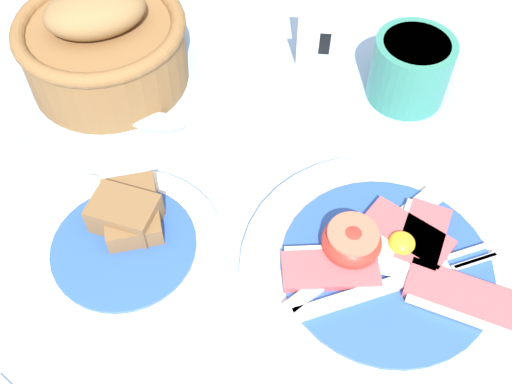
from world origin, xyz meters
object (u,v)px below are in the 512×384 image
(bread_basket, at_px, (107,44))
(teaspoon_near_cup, at_px, (89,180))
(bread_plate, at_px, (130,242))
(breakfast_plate, at_px, (389,266))
(teaspoon_by_saucer, at_px, (183,124))
(sugar_cup, at_px, (414,68))
(number_card, at_px, (328,38))

(bread_basket, distance_m, teaspoon_near_cup, 0.16)
(teaspoon_near_cup, bearing_deg, bread_plate, -22.14)
(breakfast_plate, xyz_separation_m, teaspoon_by_saucer, (-0.19, 0.18, -0.01))
(breakfast_plate, distance_m, teaspoon_near_cup, 0.29)
(sugar_cup, relative_size, teaspoon_by_saucer, 0.43)
(bread_plate, distance_m, teaspoon_near_cup, 0.09)
(sugar_cup, relative_size, teaspoon_near_cup, 0.50)
(number_card, bearing_deg, teaspoon_near_cup, -139.13)
(bread_plate, xyz_separation_m, teaspoon_near_cup, (-0.05, 0.08, -0.01))
(sugar_cup, relative_size, bread_basket, 0.46)
(sugar_cup, bearing_deg, bread_basket, 173.85)
(bread_plate, height_order, sugar_cup, sugar_cup)
(number_card, relative_size, teaspoon_near_cup, 0.44)
(bread_plate, distance_m, teaspoon_by_saucer, 0.15)
(teaspoon_near_cup, bearing_deg, number_card, 69.02)
(number_card, distance_m, teaspoon_by_saucer, 0.19)
(bread_plate, xyz_separation_m, sugar_cup, (0.28, 0.19, 0.03))
(bread_plate, relative_size, number_card, 2.41)
(bread_plate, height_order, teaspoon_near_cup, bread_plate)
(bread_basket, bearing_deg, breakfast_plate, -43.85)
(bread_basket, bearing_deg, teaspoon_near_cup, -93.01)
(teaspoon_by_saucer, bearing_deg, number_card, -139.06)
(teaspoon_by_saucer, bearing_deg, bread_basket, -34.06)
(bread_plate, relative_size, teaspoon_near_cup, 1.05)
(sugar_cup, bearing_deg, teaspoon_by_saucer, -169.93)
(bread_plate, distance_m, sugar_cup, 0.34)
(breakfast_plate, distance_m, bread_basket, 0.37)
(breakfast_plate, height_order, sugar_cup, sugar_cup)
(bread_basket, distance_m, teaspoon_by_saucer, 0.12)
(sugar_cup, height_order, bread_basket, bread_basket)
(number_card, bearing_deg, teaspoon_by_saucer, -142.44)
(sugar_cup, xyz_separation_m, bread_basket, (-0.32, 0.03, 0.01))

